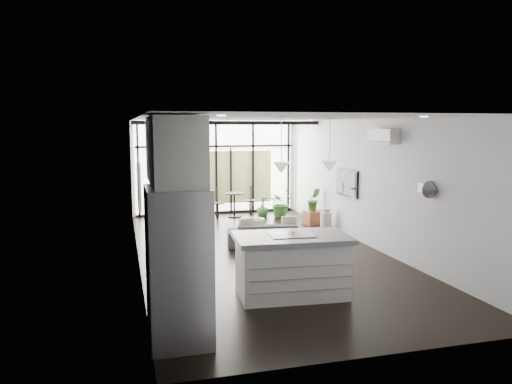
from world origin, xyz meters
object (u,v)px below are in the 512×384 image
pouf (254,227)px  tv (347,183)px  milk_can (326,219)px  island (292,266)px  sofa (266,230)px  fridge (178,265)px  console_bench (272,246)px

pouf → tv: bearing=-16.7°
milk_can → tv: size_ratio=0.52×
island → sofa: island is taller
fridge → sofa: size_ratio=1.11×
island → tv: (2.71, 3.75, 0.82)m
console_bench → milk_can: (2.08, 2.06, 0.08)m
fridge → console_bench: size_ratio=1.49×
island → tv: size_ratio=1.61×
console_bench → tv: tv is taller
fridge → tv: bearing=47.1°
console_bench → pouf: (0.15, 1.98, -0.00)m
fridge → tv: size_ratio=1.75×
sofa → fridge: bearing=71.2°
island → tv: 4.70m
fridge → pouf: size_ratio=3.76×
tv → pouf: bearing=163.3°
sofa → tv: tv is taller
sofa → milk_can: (1.94, 1.16, -0.05)m
island → tv: bearing=58.5°
island → fridge: 2.29m
pouf → fridge: bearing=-113.8°
pouf → milk_can: (1.93, 0.08, 0.08)m
fridge → console_bench: 4.35m
console_bench → pouf: 1.99m
island → milk_can: bearing=65.2°
fridge → sofa: 5.18m
sofa → tv: size_ratio=1.57×
console_bench → island: bearing=-102.0°
sofa → pouf: size_ratio=3.38×
console_bench → milk_can: milk_can is taller
fridge → milk_can: (4.39, 5.67, -0.68)m
console_bench → tv: (2.29, 1.34, 1.09)m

